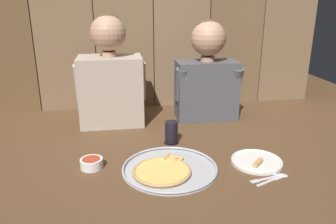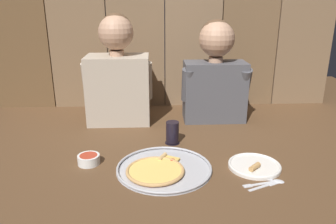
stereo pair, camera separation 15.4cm
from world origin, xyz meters
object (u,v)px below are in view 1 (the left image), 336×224
pizza_tray (167,169)px  drinking_glass (171,133)px  diner_left (110,75)px  dipping_bowl (92,163)px  dinner_plate (257,161)px  diner_right (207,71)px

pizza_tray → drinking_glass: (0.06, 0.28, 0.05)m
diner_left → pizza_tray: bearing=-69.8°
pizza_tray → diner_left: (-0.23, 0.62, 0.27)m
pizza_tray → dipping_bowl: size_ratio=4.18×
pizza_tray → dinner_plate: dinner_plate is taller
diner_left → dinner_plate: bearing=-44.3°
drinking_glass → pizza_tray: bearing=-102.7°
dipping_bowl → diner_right: size_ratio=0.17×
dinner_plate → diner_right: (-0.07, 0.61, 0.28)m
dinner_plate → drinking_glass: (-0.33, 0.27, 0.05)m
dinner_plate → diner_right: diner_right is taller
pizza_tray → dinner_plate: (0.40, 0.01, -0.00)m
pizza_tray → drinking_glass: bearing=77.3°
diner_left → diner_right: bearing=0.1°
pizza_tray → dinner_plate: size_ratio=1.81×
pizza_tray → diner_left: 0.71m
pizza_tray → diner_right: (0.33, 0.62, 0.28)m
drinking_glass → diner_right: (0.26, 0.34, 0.23)m
dipping_bowl → diner_left: (0.09, 0.54, 0.26)m
pizza_tray → drinking_glass: size_ratio=3.61×
dipping_bowl → diner_right: diner_right is taller
dipping_bowl → diner_left: 0.61m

